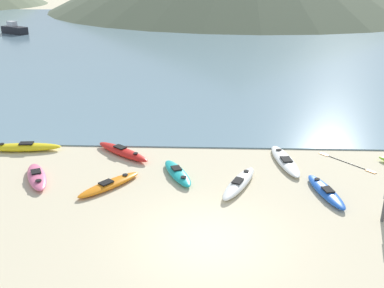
# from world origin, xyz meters

# --- Properties ---
(ground_plane) EXTENTS (400.00, 400.00, 0.00)m
(ground_plane) POSITION_xyz_m (0.00, 0.00, 0.00)
(ground_plane) COLOR beige
(bay_water) EXTENTS (160.00, 70.00, 0.06)m
(bay_water) POSITION_xyz_m (0.00, 42.58, 0.03)
(bay_water) COLOR slate
(bay_water) RESTS_ON ground_plane
(kayak_on_sand_0) EXTENTS (1.24, 3.47, 0.29)m
(kayak_on_sand_0) POSITION_xyz_m (3.31, 5.98, 0.12)
(kayak_on_sand_0) COLOR white
(kayak_on_sand_0) RESTS_ON ground_plane
(kayak_on_sand_2) EXTENTS (3.54, 0.96, 0.40)m
(kayak_on_sand_2) POSITION_xyz_m (-8.65, 6.94, 0.18)
(kayak_on_sand_2) COLOR yellow
(kayak_on_sand_2) RESTS_ON ground_plane
(kayak_on_sand_3) EXTENTS (1.63, 2.68, 0.33)m
(kayak_on_sand_3) POSITION_xyz_m (-1.29, 4.52, 0.14)
(kayak_on_sand_3) COLOR teal
(kayak_on_sand_3) RESTS_ON ground_plane
(kayak_on_sand_4) EXTENTS (1.23, 2.90, 0.32)m
(kayak_on_sand_4) POSITION_xyz_m (4.40, 3.14, 0.14)
(kayak_on_sand_4) COLOR blue
(kayak_on_sand_4) RESTS_ON ground_plane
(kayak_on_sand_5) EXTENTS (2.35, 2.64, 0.29)m
(kayak_on_sand_5) POSITION_xyz_m (-3.86, 3.41, 0.13)
(kayak_on_sand_5) COLOR orange
(kayak_on_sand_5) RESTS_ON ground_plane
(kayak_on_sand_6) EXTENTS (2.91, 2.55, 0.38)m
(kayak_on_sand_6) POSITION_xyz_m (-3.94, 6.61, 0.17)
(kayak_on_sand_6) COLOR red
(kayak_on_sand_6) RESTS_ON ground_plane
(kayak_on_sand_7) EXTENTS (1.78, 2.68, 0.35)m
(kayak_on_sand_7) POSITION_xyz_m (-6.91, 3.93, 0.15)
(kayak_on_sand_7) COLOR #E5668C
(kayak_on_sand_7) RESTS_ON ground_plane
(kayak_on_sand_8) EXTENTS (1.80, 3.08, 0.35)m
(kayak_on_sand_8) POSITION_xyz_m (1.17, 3.68, 0.15)
(kayak_on_sand_8) COLOR white
(kayak_on_sand_8) RESTS_ON ground_plane
(moored_boat_1) EXTENTS (3.85, 3.08, 1.49)m
(moored_boat_1) POSITION_xyz_m (-24.49, 44.38, 0.58)
(moored_boat_1) COLOR black
(moored_boat_1) RESTS_ON bay_water
(loose_paddle) EXTENTS (1.96, 2.22, 0.03)m
(loose_paddle) POSITION_xyz_m (6.02, 6.13, 0.01)
(loose_paddle) COLOR black
(loose_paddle) RESTS_ON ground_plane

